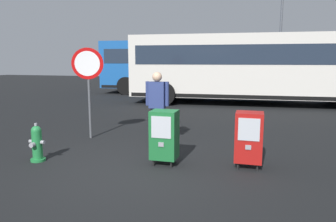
% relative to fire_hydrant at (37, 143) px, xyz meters
% --- Properties ---
extents(ground_plane, '(60.00, 60.00, 0.00)m').
position_rel_fire_hydrant_xyz_m(ground_plane, '(1.99, -0.04, -0.35)').
color(ground_plane, black).
extents(fire_hydrant, '(0.33, 0.32, 0.75)m').
position_rel_fire_hydrant_xyz_m(fire_hydrant, '(0.00, 0.00, 0.00)').
color(fire_hydrant, '#1E7238').
rests_on(fire_hydrant, ground_plane).
extents(newspaper_box_primary, '(0.48, 0.42, 1.02)m').
position_rel_fire_hydrant_xyz_m(newspaper_box_primary, '(3.93, 0.70, 0.22)').
color(newspaper_box_primary, black).
rests_on(newspaper_box_primary, ground_plane).
extents(newspaper_box_secondary, '(0.48, 0.42, 1.02)m').
position_rel_fire_hydrant_xyz_m(newspaper_box_secondary, '(2.41, 0.47, 0.22)').
color(newspaper_box_secondary, black).
rests_on(newspaper_box_secondary, ground_plane).
extents(stop_sign, '(0.71, 0.31, 2.23)m').
position_rel_fire_hydrant_xyz_m(stop_sign, '(0.07, 1.91, 1.25)').
color(stop_sign, '#4C4F54').
rests_on(stop_sign, ground_plane).
extents(pedestrian, '(0.55, 0.22, 1.67)m').
position_rel_fire_hydrant_xyz_m(pedestrian, '(1.86, 1.80, 0.60)').
color(pedestrian, black).
rests_on(pedestrian, ground_plane).
extents(bus_near, '(10.63, 3.25, 3.00)m').
position_rel_fire_hydrant_xyz_m(bus_near, '(3.83, 9.37, 1.36)').
color(bus_near, beige).
rests_on(bus_near, ground_plane).
extents(bus_far, '(10.63, 3.29, 3.00)m').
position_rel_fire_hydrant_xyz_m(bus_far, '(0.56, 12.91, 1.36)').
color(bus_far, '#19519E').
rests_on(bus_far, ground_plane).
extents(street_light_near_right, '(0.32, 0.32, 8.76)m').
position_rel_fire_hydrant_xyz_m(street_light_near_right, '(5.33, 15.46, 4.61)').
color(street_light_near_right, '#4C4F54').
rests_on(street_light_near_right, ground_plane).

